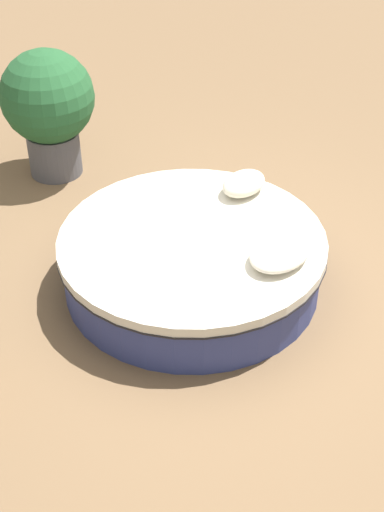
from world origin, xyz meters
name	(u,v)px	position (x,y,z in m)	size (l,w,h in m)	color
ground_plane	(192,283)	(0.00, 0.00, 0.00)	(16.00, 16.00, 0.00)	brown
round_bed	(192,260)	(0.00, 0.00, 0.24)	(2.13, 2.13, 0.47)	navy
throw_pillow_0	(280,252)	(-0.20, 0.69, 0.54)	(0.55, 0.40, 0.14)	silver
throw_pillow_1	(244,183)	(-0.79, -0.10, 0.55)	(0.44, 0.30, 0.17)	beige
planter	(48,105)	(-0.47, -2.23, 0.74)	(0.91, 0.91, 1.28)	#4C4C51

